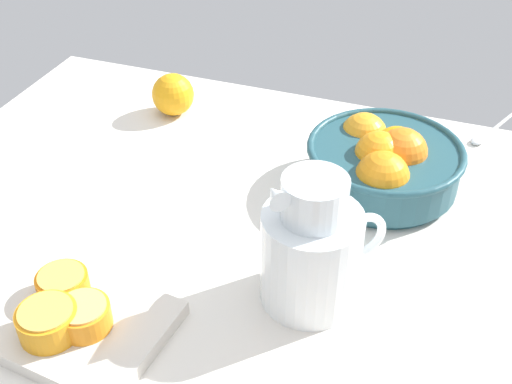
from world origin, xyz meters
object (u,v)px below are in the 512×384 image
Objects in this scene: juice_pitcher at (311,256)px; orange_half_2 at (48,322)px; fruit_bowl at (384,162)px; loose_orange_1 at (173,94)px; cutting_board at (59,316)px; orange_half_1 at (84,316)px; spoon at (488,132)px; orange_half_0 at (63,285)px.

orange_half_2 is at bearing -145.61° from juice_pitcher.
loose_orange_1 is at bearing 166.13° from fruit_bowl.
cutting_board is (-33.81, -43.82, -4.08)cm from fruit_bowl.
fruit_bowl is at bearing 55.46° from orange_half_2.
juice_pitcher is at bearing -44.94° from loose_orange_1.
cutting_board is 4.77cm from orange_half_2.
juice_pitcher is 2.67× the size of orange_half_2.
juice_pitcher reaches higher than loose_orange_1.
spoon is (44.89, 68.15, -3.55)cm from orange_half_1.
loose_orange_1 is at bearing 100.57° from orange_half_2.
orange_half_0 is 0.91× the size of orange_half_2.
orange_half_0 is at bearing -156.85° from juice_pitcher.
cutting_board is at bearing -127.66° from fruit_bowl.
cutting_board is 4.13cm from orange_half_0.
orange_half_0 is (-34.55, -40.88, -1.26)cm from fruit_bowl.
cutting_board is 3.83× the size of orange_half_2.
fruit_bowl is at bearing 49.80° from orange_half_0.
orange_half_0 is (-0.73, 2.94, 2.81)cm from cutting_board.
cutting_board is at bearing 111.39° from orange_half_2.
orange_half_2 is 58.88cm from loose_orange_1.
juice_pitcher is 33.87cm from cutting_board.
juice_pitcher is at bearing -111.60° from spoon.
fruit_bowl is at bearing 80.90° from juice_pitcher.
orange_half_2 is (1.32, -3.38, 3.09)cm from cutting_board.
orange_half_1 is 57.20cm from loose_orange_1.
loose_orange_1 is at bearing 104.45° from orange_half_1.
cutting_board is at bearing 169.50° from orange_half_1.
juice_pitcher is 32.86cm from orange_half_0.
loose_orange_1 is (-10.80, 57.88, -0.07)cm from orange_half_2.
orange_half_2 reaches higher than orange_half_1.
orange_half_2 is (-32.49, -47.19, -0.98)cm from fruit_bowl.
orange_half_1 is at bearing -122.98° from fruit_bowl.
cutting_board is at bearing -151.70° from juice_pitcher.
fruit_bowl reaches higher than spoon.
orange_half_2 reaches higher than orange_half_0.
cutting_board is 3.51× the size of loose_orange_1.
orange_half_0 is 0.83× the size of loose_orange_1.
cutting_board is at bearing -80.14° from loose_orange_1.
loose_orange_1 is 60.64cm from spoon.
orange_half_2 reaches higher than spoon.
orange_half_0 is 81.81cm from spoon.
juice_pitcher is at bearing 28.30° from cutting_board.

